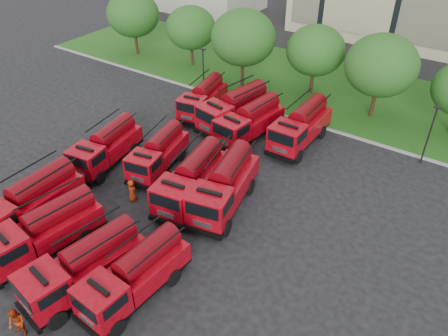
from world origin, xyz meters
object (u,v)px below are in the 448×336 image
object	(u,v)px
fire_truck_0	(29,202)
fire_truck_11	(301,126)
fire_truck_2	(84,266)
fire_truck_3	(135,274)
firefighter_1	(22,335)
firefighter_2	(128,298)
fire_truck_1	(45,230)
firefighter_4	(133,200)
fire_truck_4	(106,146)
firefighter_0	(53,304)
fire_truck_7	(225,185)
fire_truck_5	(159,153)
fire_truck_8	(203,99)
fire_truck_6	(192,179)
firefighter_3	(107,333)
firefighter_5	(202,221)
fire_truck_9	(235,108)

from	to	relation	value
fire_truck_0	fire_truck_11	world-z (taller)	fire_truck_0
fire_truck_2	fire_truck_3	world-z (taller)	fire_truck_2
fire_truck_2	firefighter_1	size ratio (longest dim) A/B	3.86
fire_truck_11	firefighter_2	world-z (taller)	fire_truck_11
fire_truck_1	firefighter_2	size ratio (longest dim) A/B	4.01
firefighter_2	firefighter_4	xyz separation A→B (m)	(-5.88, 6.53, 0.00)
fire_truck_4	firefighter_0	world-z (taller)	fire_truck_4
fire_truck_0	fire_truck_7	distance (m)	13.09
fire_truck_2	fire_truck_5	size ratio (longest dim) A/B	1.10
fire_truck_5	fire_truck_8	size ratio (longest dim) A/B	0.97
fire_truck_4	fire_truck_6	distance (m)	8.41
fire_truck_11	firefighter_2	distance (m)	20.44
firefighter_0	firefighter_2	xyz separation A→B (m)	(3.21, 2.65, 0.00)
fire_truck_3	fire_truck_5	distance (m)	12.38
fire_truck_3	fire_truck_11	size ratio (longest dim) A/B	0.93
firefighter_3	firefighter_5	distance (m)	9.88
fire_truck_6	firefighter_0	xyz separation A→B (m)	(-0.77, -11.86, -1.72)
fire_truck_5	fire_truck_7	size ratio (longest dim) A/B	0.85
fire_truck_5	firefighter_1	world-z (taller)	fire_truck_5
fire_truck_3	fire_truck_7	size ratio (longest dim) A/B	0.87
firefighter_0	firefighter_2	size ratio (longest dim) A/B	1.04
fire_truck_6	firefighter_4	distance (m)	4.69
fire_truck_6	firefighter_5	distance (m)	3.16
fire_truck_1	fire_truck_0	bearing A→B (deg)	169.29
firefighter_0	fire_truck_1	bearing A→B (deg)	144.09
firefighter_2	fire_truck_3	bearing A→B (deg)	-15.91
fire_truck_6	fire_truck_8	xyz separation A→B (m)	(-7.11, 10.95, -0.16)
fire_truck_1	fire_truck_2	xyz separation A→B (m)	(4.25, -0.59, -0.00)
fire_truck_2	firefighter_4	xyz separation A→B (m)	(-3.37, 7.14, -1.67)
fire_truck_3	fire_truck_11	bearing A→B (deg)	92.27
fire_truck_6	firefighter_1	distance (m)	14.16
fire_truck_2	fire_truck_7	distance (m)	10.73
fire_truck_1	fire_truck_6	distance (m)	10.19
fire_truck_1	firefighter_4	world-z (taller)	fire_truck_1
fire_truck_9	firefighter_0	world-z (taller)	fire_truck_9
fire_truck_5	fire_truck_7	distance (m)	6.89
fire_truck_6	firefighter_3	world-z (taller)	fire_truck_6
firefighter_4	fire_truck_4	bearing A→B (deg)	8.49
fire_truck_1	firefighter_0	size ratio (longest dim) A/B	3.87
fire_truck_7	firefighter_5	bearing A→B (deg)	-110.02
fire_truck_6	fire_truck_0	bearing A→B (deg)	-140.82
fire_truck_3	fire_truck_6	world-z (taller)	fire_truck_6
firefighter_2	fire_truck_4	bearing A→B (deg)	57.84
firefighter_0	firefighter_3	world-z (taller)	firefighter_0
fire_truck_2	fire_truck_8	world-z (taller)	fire_truck_2
fire_truck_1	firefighter_2	distance (m)	6.96
fire_truck_11	fire_truck_5	bearing A→B (deg)	-127.98
fire_truck_0	fire_truck_6	size ratio (longest dim) A/B	0.99
fire_truck_6	fire_truck_2	bearing A→B (deg)	-99.46
fire_truck_5	fire_truck_6	xyz separation A→B (m)	(4.46, -1.47, 0.22)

